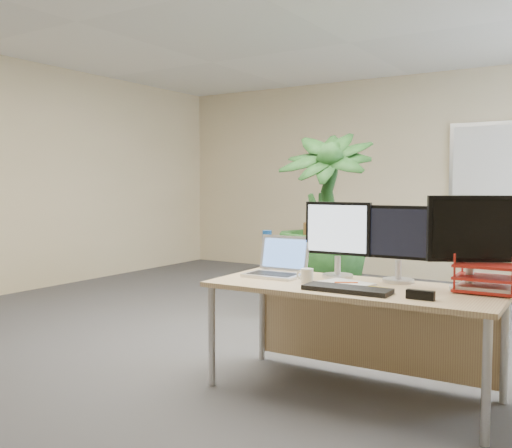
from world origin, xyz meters
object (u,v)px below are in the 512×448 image
Objects in this scene: floor_plant at (324,237)px; desk at (358,305)px; laptop at (278,266)px; monitor_right at (399,238)px; monitor_left at (338,234)px.

desk is at bearing -58.55° from floor_plant.
laptop reaches higher than desk.
desk is 4.76× the size of laptop.
desk is 2.01m from floor_plant.
desk is 0.48m from monitor_right.
desk is 3.67× the size of monitor_right.
monitor_right is at bearing -51.18° from floor_plant.
monitor_right is (0.39, 0.04, -0.01)m from monitor_left.
floor_plant is at bearing 118.30° from monitor_left.
laptop is at bearing -167.43° from monitor_right.
desk is at bearing -138.07° from monitor_right.
monitor_right is (1.24, -1.54, 0.18)m from floor_plant.
monitor_right is 1.30× the size of laptop.
laptop is at bearing -74.34° from floor_plant.
monitor_right is at bearing 41.93° from desk.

